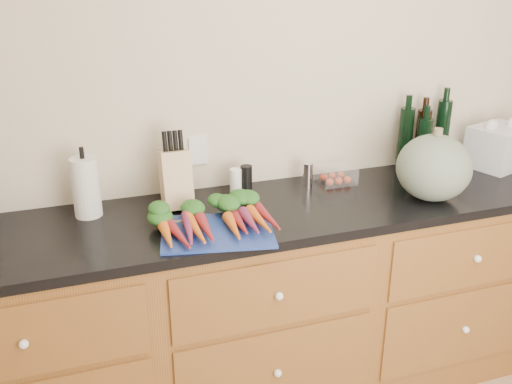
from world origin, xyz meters
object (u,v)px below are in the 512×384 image
object	(u,v)px
tomato_box	(336,175)
knife_block	(176,179)
carrots	(213,218)
paper_towel	(86,187)
squash	(434,168)
cutting_board	(217,231)

from	to	relation	value
tomato_box	knife_block	bearing A→B (deg)	-177.69
carrots	knife_block	bearing A→B (deg)	110.08
paper_towel	knife_block	size ratio (longest dim) A/B	1.02
squash	paper_towel	bearing A→B (deg)	168.21
carrots	paper_towel	world-z (taller)	paper_towel
cutting_board	paper_towel	size ratio (longest dim) A/B	1.72
cutting_board	paper_towel	distance (m)	0.56
squash	tomato_box	world-z (taller)	squash
knife_block	tomato_box	size ratio (longest dim) A/B	1.44
carrots	squash	size ratio (longest dim) A/B	1.45
knife_block	tomato_box	xyz separation A→B (m)	(0.74, 0.03, -0.08)
squash	paper_towel	xyz separation A→B (m)	(-1.40, 0.29, -0.02)
tomato_box	paper_towel	bearing A→B (deg)	-179.48
cutting_board	knife_block	distance (m)	0.33
cutting_board	squash	xyz separation A→B (m)	(0.96, 0.03, 0.14)
knife_block	tomato_box	distance (m)	0.75
carrots	tomato_box	distance (m)	0.71
squash	tomato_box	bearing A→B (deg)	134.98
paper_towel	cutting_board	bearing A→B (deg)	-35.64
cutting_board	knife_block	xyz separation A→B (m)	(-0.09, 0.30, 0.11)
squash	knife_block	distance (m)	1.08
cutting_board	squash	world-z (taller)	squash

